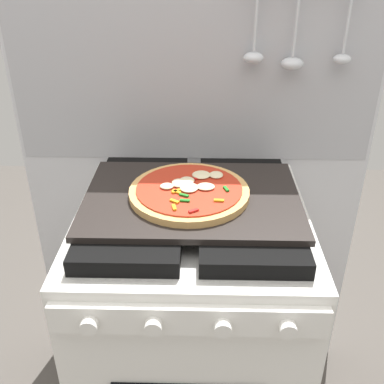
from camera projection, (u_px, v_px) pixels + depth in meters
kitchen_backsplash at (195, 179)px, 1.50m from camera, size 1.10×0.09×1.55m
stove at (192, 330)px, 1.37m from camera, size 0.60×0.64×0.90m
baking_tray at (192, 198)px, 1.15m from camera, size 0.54×0.38×0.02m
pizza_left at (189, 191)px, 1.14m from camera, size 0.30×0.30×0.03m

